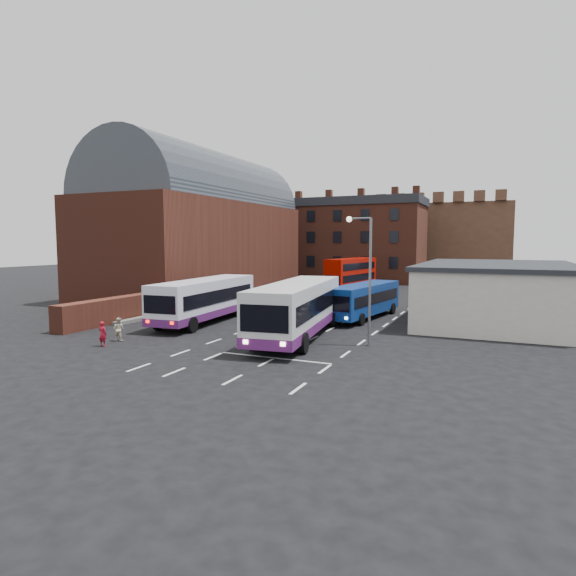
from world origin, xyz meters
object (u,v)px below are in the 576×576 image
at_px(bus_blue, 364,298).
at_px(pedestrian_beige, 119,329).
at_px(bus_red_double, 351,274).
at_px(bus_white_inbound, 297,306).
at_px(pedestrian_red, 103,334).
at_px(street_lamp, 366,268).
at_px(bus_white_outbound, 205,297).

xyz_separation_m(bus_blue, pedestrian_beige, (-11.03, -13.97, -0.85)).
height_order(bus_blue, bus_red_double, bus_red_double).
height_order(bus_white_inbound, pedestrian_red, bus_white_inbound).
bearing_deg(street_lamp, bus_white_inbound, 174.38).
bearing_deg(bus_blue, bus_red_double, -63.37).
bearing_deg(pedestrian_beige, bus_red_double, -105.90).
distance_m(bus_white_outbound, pedestrian_red, 9.38).
height_order(bus_blue, pedestrian_red, bus_blue).
bearing_deg(bus_white_inbound, bus_blue, -108.73).
xyz_separation_m(bus_red_double, pedestrian_red, (-3.99, -35.27, -1.35)).
relative_size(bus_blue, bus_red_double, 0.99).
height_order(bus_white_outbound, pedestrian_red, bus_white_outbound).
relative_size(bus_white_outbound, bus_blue, 1.17).
xyz_separation_m(bus_white_outbound, bus_blue, (10.14, 6.18, -0.28)).
bearing_deg(bus_white_inbound, pedestrian_red, 28.40).
relative_size(bus_white_inbound, pedestrian_red, 8.91).
distance_m(bus_white_inbound, bus_red_double, 29.16).
bearing_deg(bus_white_inbound, pedestrian_beige, 21.04).
bearing_deg(street_lamp, bus_red_double, 107.72).
distance_m(street_lamp, pedestrian_beige, 14.78).
bearing_deg(pedestrian_beige, bus_blue, -137.05).
bearing_deg(bus_white_inbound, bus_red_double, -87.62).
xyz_separation_m(bus_white_outbound, bus_red_double, (3.34, 25.98, 0.22)).
bearing_deg(bus_blue, street_lamp, 112.80).
bearing_deg(pedestrian_beige, bus_white_outbound, -105.29).
distance_m(bus_blue, bus_red_double, 20.94).
height_order(bus_white_outbound, street_lamp, street_lamp).
height_order(bus_white_inbound, bus_red_double, bus_red_double).
relative_size(bus_white_inbound, bus_red_double, 1.27).
relative_size(bus_red_double, pedestrian_red, 7.00).
xyz_separation_m(bus_white_inbound, bus_red_double, (-5.03, 28.72, 0.07)).
bearing_deg(pedestrian_red, bus_white_outbound, -94.81).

